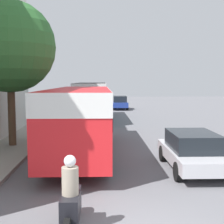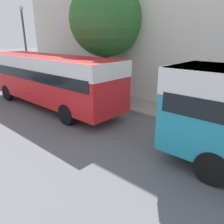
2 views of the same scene
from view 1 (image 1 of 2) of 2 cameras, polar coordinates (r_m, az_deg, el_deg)
bus_lead at (r=14.03m, az=-5.64°, el=0.09°), size 2.53×10.20×2.95m
bus_following at (r=26.72m, az=-3.88°, el=2.96°), size 2.54×9.64×3.12m
motorcycle_behind_lead at (r=7.06m, az=-7.55°, el=-15.96°), size 0.39×2.24×1.73m
car_crossing at (r=36.29m, az=1.44°, el=1.75°), size 1.79×3.86×1.57m
car_far_curb at (r=11.98m, az=14.49°, el=-6.77°), size 1.90×4.19×1.41m
pedestrian_near_curb at (r=31.43m, az=-8.50°, el=1.64°), size 0.35×0.35×1.84m
pedestrian_walking_away at (r=28.88m, az=-9.15°, el=1.29°), size 0.35×0.35×1.85m
street_tree at (r=15.98m, az=-18.22°, el=11.26°), size 4.40×4.40×6.98m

